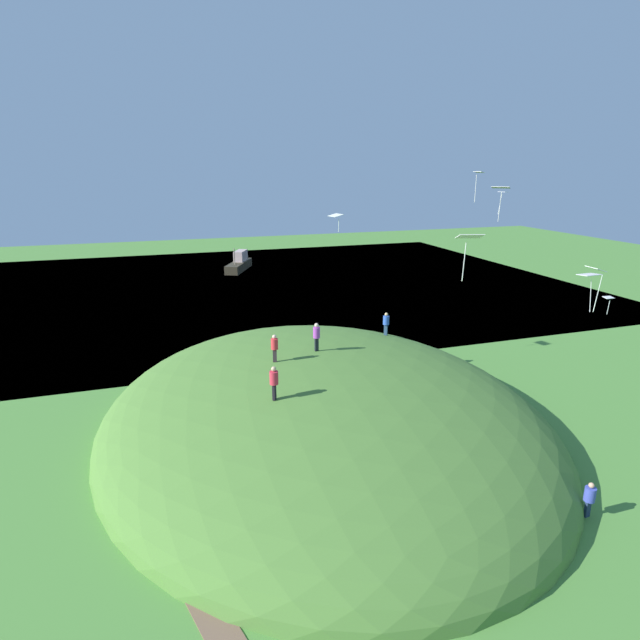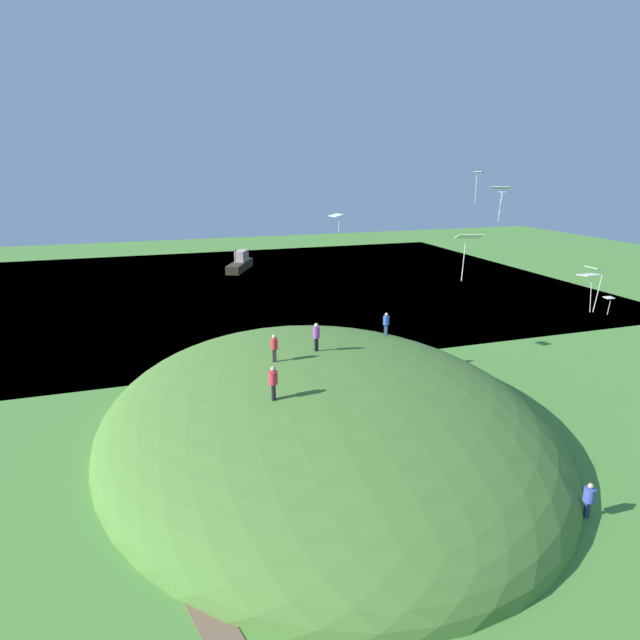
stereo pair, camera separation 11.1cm
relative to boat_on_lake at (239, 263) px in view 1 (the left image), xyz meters
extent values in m
plane|color=#4D8536|center=(42.77, 0.55, -0.96)|extent=(160.00, 160.00, 0.00)
cube|color=#405382|center=(11.04, 0.55, -1.16)|extent=(58.71, 80.00, 0.40)
ellipsoid|color=#4C7831|center=(49.76, -3.40, -0.96)|extent=(31.28, 26.00, 7.86)
cube|color=#332D1F|center=(0.27, -0.13, -0.36)|extent=(8.02, 5.22, 1.21)
cube|color=#BEA4A0|center=(-0.80, 0.39, 1.02)|extent=(3.40, 2.58, 1.54)
cylinder|color=gray|center=(2.07, -1.00, 1.42)|extent=(0.14, 0.14, 2.34)
cube|color=black|center=(47.80, -3.11, 3.36)|extent=(0.17, 0.25, 0.86)
cylinder|color=purple|center=(47.80, -3.11, 4.13)|extent=(0.50, 0.50, 0.68)
sphere|color=beige|center=(47.80, -3.11, 4.60)|extent=(0.26, 0.26, 0.26)
cube|color=black|center=(53.35, -7.11, 3.12)|extent=(0.27, 0.25, 0.85)
cylinder|color=red|center=(53.35, -7.11, 3.88)|extent=(0.61, 0.61, 0.68)
sphere|color=tan|center=(53.35, -7.11, 4.35)|extent=(0.26, 0.26, 0.26)
cube|color=#1E2E4D|center=(61.77, 4.99, -0.56)|extent=(0.17, 0.28, 0.82)
cylinder|color=#3C49AE|center=(61.77, 4.99, 0.17)|extent=(0.52, 0.52, 0.65)
sphere|color=tan|center=(61.77, 4.99, 0.62)|extent=(0.24, 0.24, 0.24)
cube|color=#35292E|center=(48.71, -5.98, 3.28)|extent=(0.18, 0.25, 0.81)
cylinder|color=red|center=(48.71, -5.98, 4.00)|extent=(0.51, 0.51, 0.64)
sphere|color=beige|center=(48.71, -5.98, 4.44)|extent=(0.24, 0.24, 0.24)
cube|color=navy|center=(43.64, 3.60, 2.38)|extent=(0.28, 0.26, 0.82)
cylinder|color=blue|center=(43.64, 3.60, 3.12)|extent=(0.63, 0.63, 0.65)
sphere|color=tan|center=(43.64, 3.60, 3.57)|extent=(0.25, 0.25, 0.25)
cube|color=white|center=(53.97, 11.20, 8.05)|extent=(0.85, 1.18, 0.09)
cylinder|color=white|center=(54.15, 11.36, 6.83)|extent=(0.18, 0.14, 1.88)
cube|color=white|center=(38.28, 16.81, 11.86)|extent=(0.88, 0.71, 0.05)
cylinder|color=white|center=(38.11, 16.70, 10.80)|extent=(0.11, 0.29, 1.71)
cube|color=silver|center=(46.23, 10.51, 12.58)|extent=(1.40, 1.41, 0.15)
cylinder|color=silver|center=(46.40, 10.44, 11.30)|extent=(0.11, 0.04, 1.99)
cube|color=white|center=(51.09, 16.12, 5.64)|extent=(0.46, 0.65, 0.09)
cylinder|color=white|center=(51.18, 16.16, 4.98)|extent=(0.15, 0.09, 1.01)
cube|color=white|center=(56.60, 1.31, 10.93)|extent=(1.04, 1.29, 0.28)
cylinder|color=white|center=(56.48, 1.20, 9.77)|extent=(0.17, 0.18, 1.76)
cube|color=white|center=(41.88, 0.23, 10.65)|extent=(1.15, 0.91, 0.18)
cylinder|color=white|center=(41.95, 0.43, 9.94)|extent=(0.11, 0.07, 0.91)
cube|color=white|center=(43.31, 10.70, 13.56)|extent=(0.79, 0.68, 0.11)
cylinder|color=white|center=(43.27, 10.56, 12.40)|extent=(0.26, 0.17, 1.96)
cube|color=white|center=(57.57, 7.81, 9.24)|extent=(0.89, 0.64, 0.21)
cylinder|color=white|center=(57.87, 7.84, 8.09)|extent=(0.26, 0.05, 1.87)
camera|label=1|loc=(76.53, -12.30, 13.92)|focal=28.92mm
camera|label=2|loc=(76.56, -12.19, 13.92)|focal=28.92mm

